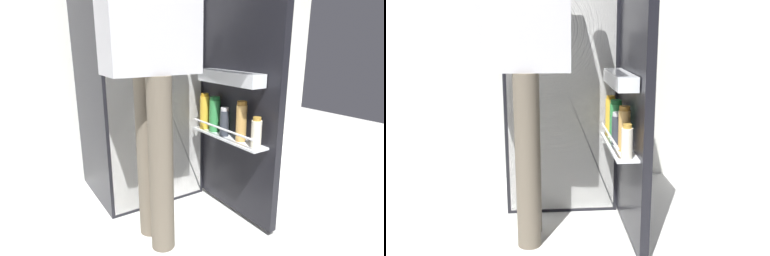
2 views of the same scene
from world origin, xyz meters
The scene contains 4 objects.
ground_plane centered at (0.00, 0.00, 0.00)m, with size 6.89×6.89×0.00m, color silver.
kitchen_wall centered at (0.00, 0.95, 1.24)m, with size 4.40×0.10×2.48m, color silver.
refrigerator centered at (0.02, 0.53, 0.82)m, with size 0.71×1.29×1.65m.
person centered at (-0.18, -0.06, 1.08)m, with size 0.56×0.78×1.78m.
Camera 2 is at (-0.10, -2.16, 1.09)m, focal length 39.78 mm.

